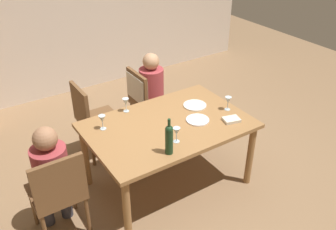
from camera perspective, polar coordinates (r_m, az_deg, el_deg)
name	(u,v)px	position (r m, az deg, el deg)	size (l,w,h in m)	color
ground_plane	(168,182)	(4.06, 0.00, -10.43)	(10.00, 10.00, 0.00)	#846647
rear_room_partition	(64,4)	(5.69, -15.89, 16.30)	(6.40, 0.12, 2.70)	beige
dining_table	(168,131)	(3.65, 0.00, -2.49)	(1.59, 1.06, 0.76)	olive
chair_far_right	(143,96)	(4.46, -3.92, 3.00)	(0.46, 0.44, 0.92)	brown
chair_left_end	(58,191)	(3.30, -16.77, -11.24)	(0.44, 0.44, 0.92)	brown
chair_far_left	(92,116)	(4.25, -11.83, -0.13)	(0.44, 0.44, 0.92)	brown
person_woman_host	(153,89)	(4.51, -2.29, 4.07)	(0.34, 0.30, 1.11)	#33333D
person_man_bearded	(52,173)	(3.31, -17.69, -8.61)	(0.30, 0.34, 1.12)	#33333D
wine_bottle_tall_green	(169,138)	(3.12, 0.17, -3.68)	(0.07, 0.07, 0.35)	#19381E
wine_glass_near_left	(102,119)	(3.52, -10.22, -0.69)	(0.07, 0.07, 0.15)	silver
wine_glass_centre	(228,101)	(3.84, 9.35, 2.22)	(0.07, 0.07, 0.15)	silver
wine_glass_near_right	(177,132)	(3.29, 1.35, -2.65)	(0.07, 0.07, 0.15)	silver
wine_glass_far	(126,102)	(3.78, -6.60, 1.98)	(0.07, 0.07, 0.15)	silver
dinner_plate_host	(198,120)	(3.66, 4.64, -0.77)	(0.23, 0.23, 0.01)	white
dinner_plate_guest_left	(195,105)	(3.92, 4.21, 1.52)	(0.25, 0.25, 0.01)	silver
folded_napkin	(231,120)	(3.69, 9.85, -0.71)	(0.16, 0.12, 0.03)	beige
handbag	(128,135)	(4.62, -6.30, -3.10)	(0.28, 0.12, 0.22)	brown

